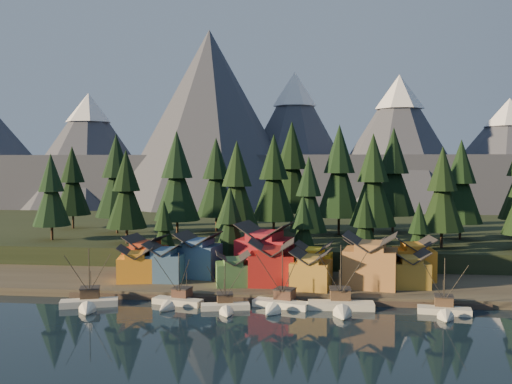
# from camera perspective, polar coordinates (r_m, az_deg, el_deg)

# --- Properties ---
(ground) EXTENTS (500.00, 500.00, 0.00)m
(ground) POSITION_cam_1_polar(r_m,az_deg,el_deg) (95.40, 0.77, -13.23)
(ground) COLOR black
(ground) RESTS_ON ground
(shore_strip) EXTENTS (400.00, 50.00, 1.50)m
(shore_strip) POSITION_cam_1_polar(r_m,az_deg,el_deg) (133.98, 2.56, -8.15)
(shore_strip) COLOR #363027
(shore_strip) RESTS_ON ground
(hillside) EXTENTS (420.00, 100.00, 6.00)m
(hillside) POSITION_cam_1_polar(r_m,az_deg,el_deg) (182.89, 3.71, -4.44)
(hillside) COLOR black
(hillside) RESTS_ON ground
(dock) EXTENTS (80.00, 4.00, 1.00)m
(dock) POSITION_cam_1_polar(r_m,az_deg,el_deg) (111.14, 1.67, -10.62)
(dock) COLOR #443830
(dock) RESTS_ON ground
(mountain_ridge) EXTENTS (560.00, 190.00, 90.00)m
(mountain_ridge) POSITION_cam_1_polar(r_m,az_deg,el_deg) (305.00, 4.17, 2.88)
(mountain_ridge) COLOR #4C5161
(mountain_ridge) RESTS_ON ground
(boat_0) EXTENTS (11.07, 11.54, 11.92)m
(boat_0) POSITION_cam_1_polar(r_m,az_deg,el_deg) (110.31, -16.40, -9.92)
(boat_0) COLOR silver
(boat_0) RESTS_ON ground
(boat_1) EXTENTS (10.13, 10.63, 10.76)m
(boat_1) POSITION_cam_1_polar(r_m,az_deg,el_deg) (108.49, -8.12, -10.17)
(boat_1) COLOR beige
(boat_1) RESTS_ON ground
(boat_2) EXTENTS (9.36, 9.84, 9.82)m
(boat_2) POSITION_cam_1_polar(r_m,az_deg,el_deg) (104.22, -3.06, -10.80)
(boat_2) COLOR silver
(boat_2) RESTS_ON ground
(boat_3) EXTENTS (11.09, 11.55, 11.79)m
(boat_3) POSITION_cam_1_polar(r_m,az_deg,el_deg) (105.31, 2.30, -10.44)
(boat_3) COLOR white
(boat_3) RESTS_ON ground
(boat_4) EXTENTS (12.30, 13.34, 12.87)m
(boat_4) POSITION_cam_1_polar(r_m,az_deg,el_deg) (104.92, 8.53, -10.45)
(boat_4) COLOR beige
(boat_4) RESTS_ON ground
(boat_6) EXTENTS (9.61, 10.23, 10.92)m
(boat_6) POSITION_cam_1_polar(r_m,az_deg,el_deg) (106.22, 18.36, -10.53)
(boat_6) COLOR beige
(boat_6) RESTS_ON ground
(house_front_0) EXTENTS (8.78, 8.47, 7.46)m
(house_front_0) POSITION_cam_1_polar(r_m,az_deg,el_deg) (123.96, -11.89, -6.93)
(house_front_0) COLOR orange
(house_front_0) RESTS_ON shore_strip
(house_front_1) EXTENTS (8.03, 7.71, 8.23)m
(house_front_1) POSITION_cam_1_polar(r_m,az_deg,el_deg) (123.18, -9.10, -6.78)
(house_front_1) COLOR #315175
(house_front_1) RESTS_ON shore_strip
(house_front_2) EXTENTS (8.20, 8.24, 6.67)m
(house_front_2) POSITION_cam_1_polar(r_m,az_deg,el_deg) (117.62, -2.32, -7.61)
(house_front_2) COLOR #416E3B
(house_front_2) RESTS_ON shore_strip
(house_front_3) EXTENTS (9.36, 8.95, 9.25)m
(house_front_3) POSITION_cam_1_polar(r_m,az_deg,el_deg) (117.74, 1.60, -6.93)
(house_front_3) COLOR maroon
(house_front_3) RESTS_ON shore_strip
(house_front_4) EXTENTS (8.67, 9.17, 7.71)m
(house_front_4) POSITION_cam_1_polar(r_m,az_deg,el_deg) (115.00, 5.54, -7.59)
(house_front_4) COLOR #AA7C2B
(house_front_4) RESTS_ON shore_strip
(house_front_5) EXTENTS (11.73, 10.96, 10.82)m
(house_front_5) POSITION_cam_1_polar(r_m,az_deg,el_deg) (117.92, 11.37, -6.57)
(house_front_5) COLOR #A9713C
(house_front_5) RESTS_ON shore_strip
(house_front_6) EXTENTS (8.00, 7.63, 7.45)m
(house_front_6) POSITION_cam_1_polar(r_m,az_deg,el_deg) (119.67, 15.06, -7.33)
(house_front_6) COLOR olive
(house_front_6) RESTS_ON shore_strip
(house_back_0) EXTENTS (9.13, 8.86, 8.77)m
(house_back_0) POSITION_cam_1_polar(r_m,az_deg,el_deg) (130.56, -10.98, -6.11)
(house_back_0) COLOR maroon
(house_back_0) RESTS_ON shore_strip
(house_back_1) EXTENTS (9.77, 9.86, 9.65)m
(house_back_1) POSITION_cam_1_polar(r_m,az_deg,el_deg) (126.63, -5.77, -6.15)
(house_back_1) COLOR #385785
(house_back_1) RESTS_ON shore_strip
(house_back_2) EXTENTS (12.94, 12.24, 11.75)m
(house_back_2) POSITION_cam_1_polar(r_m,az_deg,el_deg) (126.59, 0.88, -5.63)
(house_back_2) COLOR maroon
(house_back_2) RESTS_ON shore_strip
(house_back_3) EXTENTS (8.31, 7.56, 7.78)m
(house_back_3) POSITION_cam_1_polar(r_m,az_deg,el_deg) (125.10, 5.80, -6.71)
(house_back_3) COLOR yellow
(house_back_3) RESTS_ON shore_strip
(house_back_4) EXTENTS (9.88, 9.64, 8.90)m
(house_back_4) POSITION_cam_1_polar(r_m,az_deg,el_deg) (126.12, 10.87, -6.40)
(house_back_4) COLOR #334D79
(house_back_4) RESTS_ON shore_strip
(house_back_5) EXTENTS (8.54, 8.64, 9.11)m
(house_back_5) POSITION_cam_1_polar(r_m,az_deg,el_deg) (127.37, 15.51, -6.32)
(house_back_5) COLOR orange
(house_back_5) RESTS_ON shore_strip
(tree_hill_0) EXTENTS (9.88, 9.88, 23.01)m
(tree_hill_0) POSITION_cam_1_polar(r_m,az_deg,el_deg) (160.18, -19.79, -0.07)
(tree_hill_0) COLOR #332319
(tree_hill_0) RESTS_ON hillside
(tree_hill_1) EXTENTS (12.40, 12.40, 28.88)m
(tree_hill_1) POSITION_cam_1_polar(r_m,az_deg,el_deg) (169.94, -13.77, 1.27)
(tree_hill_1) COLOR #332319
(tree_hill_1) RESTS_ON hillside
(tree_hill_2) EXTENTS (10.25, 10.25, 23.88)m
(tree_hill_2) POSITION_cam_1_polar(r_m,az_deg,el_deg) (147.84, -12.84, -0.02)
(tree_hill_2) COLOR #332319
(tree_hill_2) RESTS_ON hillside
(tree_hill_3) EXTENTS (12.55, 12.55, 29.22)m
(tree_hill_3) POSITION_cam_1_polar(r_m,az_deg,el_deg) (156.25, -7.92, 1.26)
(tree_hill_3) COLOR #332319
(tree_hill_3) RESTS_ON hillside
(tree_hill_4) EXTENTS (12.03, 12.03, 28.02)m
(tree_hill_4) POSITION_cam_1_polar(r_m,az_deg,el_deg) (169.15, -4.00, 1.19)
(tree_hill_4) COLOR #332319
(tree_hill_4) RESTS_ON hillside
(tree_hill_5) EXTENTS (11.20, 11.20, 26.10)m
(tree_hill_5) POSITION_cam_1_polar(r_m,az_deg,el_deg) (142.87, -1.93, 0.44)
(tree_hill_5) COLOR #332319
(tree_hill_5) RESTS_ON hillside
(tree_hill_6) EXTENTS (12.20, 12.20, 28.43)m
(tree_hill_6) POSITION_cam_1_polar(r_m,az_deg,el_deg) (156.77, 1.79, 1.13)
(tree_hill_6) COLOR #332319
(tree_hill_6) RESTS_ON hillside
(tree_hill_7) EXTENTS (9.53, 9.53, 22.20)m
(tree_hill_7) POSITION_cam_1_polar(r_m,az_deg,el_deg) (139.41, 5.28, -0.52)
(tree_hill_7) COLOR #332319
(tree_hill_7) RESTS_ON hillside
(tree_hill_8) EXTENTS (13.48, 13.48, 31.39)m
(tree_hill_8) POSITION_cam_1_polar(r_m,az_deg,el_deg) (163.20, 8.32, 1.74)
(tree_hill_8) COLOR #332319
(tree_hill_8) RESTS_ON hillside
(tree_hill_9) EXTENTS (12.03, 12.03, 28.03)m
(tree_hill_9) POSITION_cam_1_polar(r_m,az_deg,el_deg) (146.73, 11.62, 0.86)
(tree_hill_9) COLOR #332319
(tree_hill_9) RESTS_ON hillside
(tree_hill_10) EXTENTS (13.28, 13.28, 30.93)m
(tree_hill_10) POSITION_cam_1_polar(r_m,az_deg,el_deg) (172.36, 13.57, 1.67)
(tree_hill_10) COLOR #332319
(tree_hill_10) RESTS_ON hillside
(tree_hill_11) EXTENTS (10.55, 10.55, 24.58)m
(tree_hill_11) POSITION_cam_1_polar(r_m,az_deg,el_deg) (144.13, 18.13, -0.02)
(tree_hill_11) COLOR #332319
(tree_hill_11) RESTS_ON hillside
(tree_hill_12) EXTENTS (11.50, 11.50, 26.80)m
(tree_hill_12) POSITION_cam_1_polar(r_m,az_deg,el_deg) (161.39, 19.80, 0.69)
(tree_hill_12) COLOR #332319
(tree_hill_12) RESTS_ON hillside
(tree_hill_15) EXTENTS (14.21, 14.21, 33.11)m
(tree_hill_15) POSITION_cam_1_polar(r_m,az_deg,el_deg) (173.38, 3.59, 2.15)
(tree_hill_15) COLOR #332319
(tree_hill_15) RESTS_ON hillside
(tree_hill_16) EXTENTS (11.03, 11.03, 25.69)m
(tree_hill_16) POSITION_cam_1_polar(r_m,az_deg,el_deg) (186.14, -17.88, 0.82)
(tree_hill_16) COLOR #332319
(tree_hill_16) RESTS_ON hillside
(tree_shore_0) EXTENTS (6.95, 6.95, 16.18)m
(tree_shore_0) POSITION_cam_1_polar(r_m,az_deg,el_deg) (137.34, -9.19, -3.86)
(tree_shore_0) COLOR #332319
(tree_shore_0) RESTS_ON shore_strip
(tree_shore_1) EXTENTS (8.30, 8.30, 19.34)m
(tree_shore_1) POSITION_cam_1_polar(r_m,az_deg,el_deg) (133.65, -2.57, -3.27)
(tree_shore_1) COLOR #332319
(tree_shore_1) RESTS_ON shore_strip
(tree_shore_2) EXTENTS (7.57, 7.57, 17.63)m
(tree_shore_2) POSITION_cam_1_polar(r_m,az_deg,el_deg) (132.09, 4.74, -3.76)
(tree_shore_2) COLOR #332319
(tree_shore_2) RESTS_ON shore_strip
(tree_shore_3) EXTENTS (7.99, 7.99, 18.61)m
(tree_shore_3) POSITION_cam_1_polar(r_m,az_deg,el_deg) (132.30, 10.83, -3.56)
(tree_shore_3) COLOR #332319
(tree_shore_3) RESTS_ON shore_strip
(tree_shore_4) EXTENTS (7.00, 7.00, 16.31)m
(tree_shore_4) POSITION_cam_1_polar(r_m,az_deg,el_deg) (133.84, 15.97, -4.09)
(tree_shore_4) COLOR #332319
(tree_shore_4) RESTS_ON shore_strip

